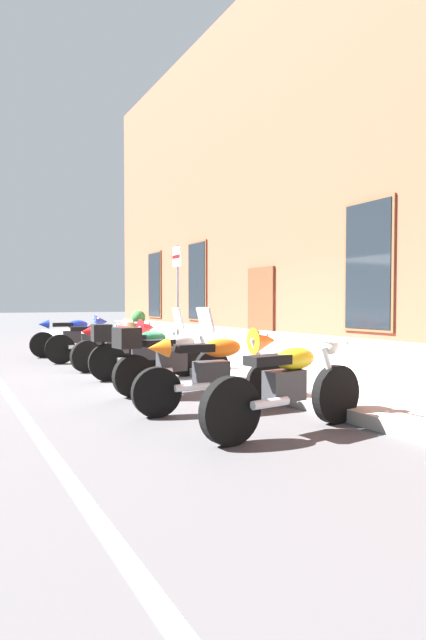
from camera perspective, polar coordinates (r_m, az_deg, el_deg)
The scene contains 13 objects.
ground_plane at distance 9.30m, azimuth -3.39°, elevation -6.56°, with size 140.00×140.00×0.00m, color #424244.
sidewalk at distance 10.05m, azimuth 4.51°, elevation -5.47°, with size 30.67×3.06×0.16m, color gray.
lane_stripe at distance 8.42m, azimuth -23.55°, elevation -7.58°, with size 30.67×0.12×0.01m, color silver.
brick_pub_facade at distance 13.31m, azimuth 20.78°, elevation 16.81°, with size 24.67×5.62×9.65m.
motorcycle_blue_sport at distance 13.03m, azimuth -15.87°, elevation -1.62°, with size 0.62×2.19×1.07m.
motorcycle_black_naked at distance 11.55m, azimuth -13.93°, elevation -2.51°, with size 0.62×2.16×0.97m.
motorcycle_red_sport at distance 10.21m, azimuth -10.71°, elevation -2.63°, with size 0.62×2.07×1.04m.
motorcycle_green_touring at distance 8.82m, azimuth -8.54°, elevation -3.48°, with size 0.65×2.12×1.30m.
motorcycle_silver_touring at distance 7.39m, azimuth -5.35°, elevation -4.47°, with size 0.62×2.02×1.32m.
motorcycle_orange_sport at distance 6.15m, azimuth 0.99°, elevation -5.50°, with size 0.62×2.15×1.06m.
motorcycle_yellow_naked at distance 5.18m, azimuth 9.07°, elevation -7.93°, with size 0.62×2.18×0.98m.
parking_sign at distance 10.78m, azimuth -4.27°, elevation 4.10°, with size 0.36×0.07×2.52m.
barrel_planter at distance 13.83m, azimuth -8.85°, elevation -1.35°, with size 0.69×0.69×1.03m.
Camera 1 is at (8.27, -4.03, 1.38)m, focal length 26.88 mm.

